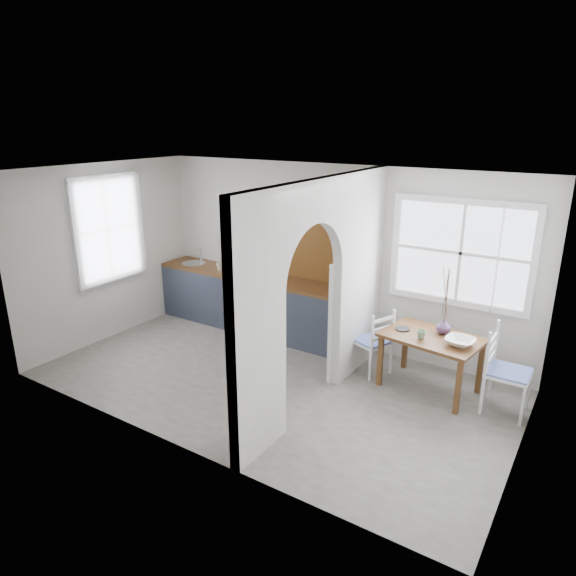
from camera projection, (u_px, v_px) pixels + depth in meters
The scene contains 26 objects.
floor at pixel (270, 382), 6.50m from camera, with size 5.80×3.20×0.01m, color gray.
ceiling at pixel (268, 173), 5.69m from camera, with size 5.80×3.20×0.01m, color silver.
walls at pixel (269, 285), 6.10m from camera, with size 5.81×3.21×2.60m.
partition at pixel (323, 281), 5.74m from camera, with size 0.12×3.20×2.60m.
kitchen_window at pixel (107, 229), 7.46m from camera, with size 0.10×1.16×1.50m, color white, non-canonical shape.
nook_window at pixel (461, 253), 6.32m from camera, with size 1.76×0.10×1.30m, color white, non-canonical shape.
counter at pixel (259, 302), 8.00m from camera, with size 3.50×0.60×0.90m.
sink at pixel (194, 264), 8.51m from camera, with size 0.40×0.40×0.02m, color silver.
backsplash at pixel (319, 251), 7.44m from camera, with size 1.65×0.03×0.90m, color brown.
shelf at pixel (317, 208), 7.17m from camera, with size 1.75×0.20×0.21m.
pendant_lamp at pixel (328, 222), 6.76m from camera, with size 0.26×0.26×0.16m, color beige.
utensil_rail at pixel (349, 263), 6.46m from camera, with size 0.02×0.02×0.50m, color silver.
dining_table at pixel (430, 363), 6.25m from camera, with size 1.13×0.75×0.70m, color brown, non-canonical shape.
chair_left at pixel (372, 340), 6.65m from camera, with size 0.41×0.41×0.89m, color white, non-canonical shape.
chair_right at pixel (509, 372), 5.70m from camera, with size 0.46×0.46×1.00m, color white, non-canonical shape.
kettle at pixel (343, 288), 6.93m from camera, with size 0.18×0.14×0.21m, color white, non-canonical shape.
mug_a at pixel (220, 266), 8.12m from camera, with size 0.12×0.12×0.12m, color beige.
mug_b at pixel (235, 267), 8.10m from camera, with size 0.12×0.12×0.10m, color white.
knife_block at pixel (236, 264), 8.08m from camera, with size 0.09×0.13×0.21m, color black.
jar at pixel (248, 268), 7.98m from camera, with size 0.09×0.09×0.14m, color #877653.
towel_magenta at pixel (347, 345), 6.91m from camera, with size 0.02×0.03×0.59m, color #CC116E.
towel_orange at pixel (345, 349), 6.87m from camera, with size 0.02×0.03×0.47m, color orange.
bowl at pixel (460, 342), 5.89m from camera, with size 0.33×0.33×0.08m, color white.
table_cup at pixel (421, 335), 6.06m from camera, with size 0.11×0.11×0.10m, color #71A174.
plate at pixel (403, 329), 6.33m from camera, with size 0.18×0.18×0.02m, color black.
vase at pixel (444, 326), 6.19m from camera, with size 0.18×0.18×0.18m, color #50355C.
Camera 1 is at (3.33, -4.76, 3.17)m, focal length 32.00 mm.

